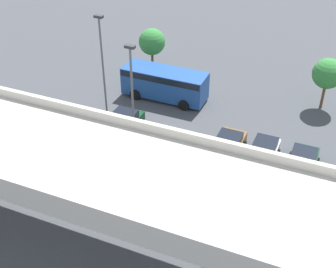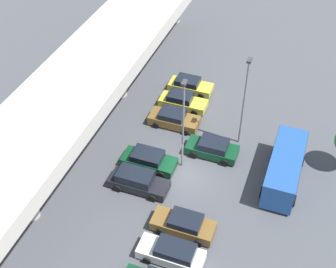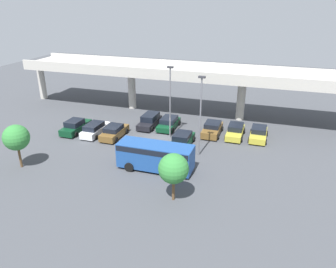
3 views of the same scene
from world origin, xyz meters
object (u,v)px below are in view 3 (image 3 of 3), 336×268
parked_car_7 (235,131)px  shuttle_bus (155,155)px  tree_front_left (16,138)px  parked_car_4 (169,123)px  lamp_post_near_aisle (170,97)px  parked_car_1 (95,129)px  parked_car_2 (114,132)px  lamp_post_mid_lot (201,111)px  parked_car_3 (150,121)px  parked_car_6 (212,129)px  parked_car_0 (76,126)px  tree_front_centre (173,169)px  parked_car_8 (259,134)px  parked_car_5 (182,140)px

parked_car_7 → shuttle_bus: size_ratio=0.62×
shuttle_bus → tree_front_left: tree_front_left is taller
parked_car_4 → lamp_post_near_aisle: bearing=21.5°
parked_car_1 → parked_car_2: (2.62, 0.03, -0.02)m
parked_car_4 → shuttle_bus: size_ratio=0.62×
lamp_post_mid_lot → tree_front_left: bearing=-153.2°
parked_car_3 → lamp_post_mid_lot: lamp_post_mid_lot is taller
parked_car_6 → parked_car_3: bearing=-90.6°
parked_car_0 → parked_car_6: parked_car_0 is taller
parked_car_6 → lamp_post_mid_lot: bearing=-2.0°
parked_car_6 → tree_front_centre: bearing=-1.2°
parked_car_8 → tree_front_left: (-22.25, -14.84, 2.54)m
parked_car_2 → parked_car_3: bearing=-29.9°
shuttle_bus → tree_front_centre: bearing=-54.1°
parked_car_6 → parked_car_7: (2.83, 0.13, -0.00)m
parked_car_5 → parked_car_6: bearing=-30.3°
parked_car_4 → tree_front_centre: tree_front_centre is taller
parked_car_3 → parked_car_1: bearing=-48.0°
parked_car_6 → tree_front_left: (-16.65, -14.59, 2.52)m
lamp_post_mid_lot → tree_front_left: (-16.43, -8.32, -1.82)m
parked_car_0 → parked_car_1: size_ratio=1.02×
parked_car_7 → tree_front_centre: size_ratio=1.08×
shuttle_bus → parked_car_8: bearing=50.1°
parked_car_5 → lamp_post_near_aisle: size_ratio=0.51×
parked_car_1 → tree_front_left: bearing=163.9°
parked_car_0 → parked_car_1: (2.81, -0.01, -0.01)m
parked_car_2 → parked_car_4: size_ratio=1.02×
parked_car_0 → parked_car_6: 17.30m
parked_car_3 → parked_car_7: size_ratio=1.05×
tree_front_left → tree_front_centre: tree_front_left is taller
parked_car_0 → parked_car_7: 20.07m
parked_car_3 → parked_car_8: parked_car_3 is taller
shuttle_bus → lamp_post_near_aisle: size_ratio=0.86×
tree_front_left → parked_car_0: bearing=89.9°
parked_car_1 → lamp_post_mid_lot: (13.60, -1.49, 4.31)m
tree_front_left → parked_car_5: bearing=35.8°
parked_car_0 → parked_car_4: size_ratio=1.04×
parked_car_4 → tree_front_left: bearing=-36.3°
lamp_post_near_aisle → parked_car_6: bearing=27.1°
parked_car_5 → parked_car_1: bearing=91.5°
parked_car_1 → parked_car_4: parked_car_1 is taller
parked_car_2 → parked_car_6: (11.20, 4.74, -0.00)m
parked_car_1 → lamp_post_mid_lot: size_ratio=0.54×
parked_car_0 → parked_car_4: bearing=-65.3°
tree_front_centre → parked_car_2: bearing=135.9°
parked_car_3 → parked_car_5: bearing=51.7°
parked_car_6 → tree_front_left: bearing=-48.8°
parked_car_0 → parked_car_4: 11.91m
parked_car_4 → lamp_post_mid_lot: 9.59m
parked_car_0 → lamp_post_mid_lot: lamp_post_mid_lot is taller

